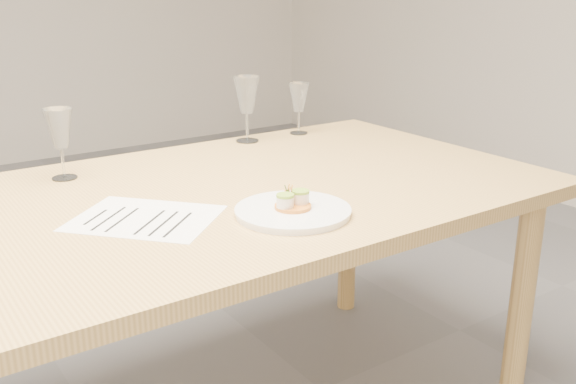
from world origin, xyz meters
TOP-DOWN VIEW (x-y plane):
  - dining_table at (0.00, 0.00)m, footprint 2.40×1.00m
  - dinner_plate at (0.37, -0.26)m, footprint 0.27×0.27m
  - recipe_sheet at (0.07, -0.09)m, footprint 0.39×0.40m
  - wine_glass_2 at (0.02, 0.33)m, footprint 0.08×0.08m
  - wine_glass_3 at (0.66, 0.42)m, footprint 0.09×0.09m
  - wine_glass_4 at (0.87, 0.42)m, footprint 0.07×0.07m

SIDE VIEW (x-z plane):
  - dining_table at x=0.00m, z-range 0.31..1.06m
  - recipe_sheet at x=0.07m, z-range 0.75..0.75m
  - dinner_plate at x=0.37m, z-range 0.73..0.80m
  - wine_glass_4 at x=0.87m, z-range 0.79..0.97m
  - wine_glass_2 at x=0.02m, z-range 0.79..0.98m
  - wine_glass_3 at x=0.66m, z-range 0.79..1.01m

